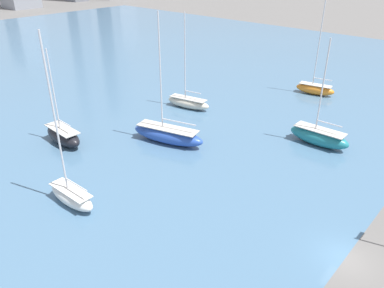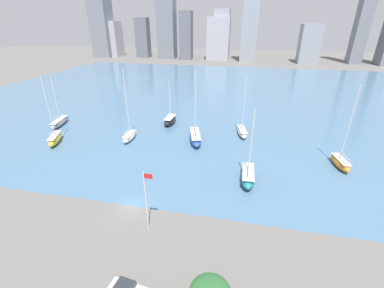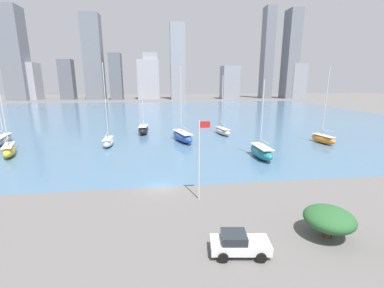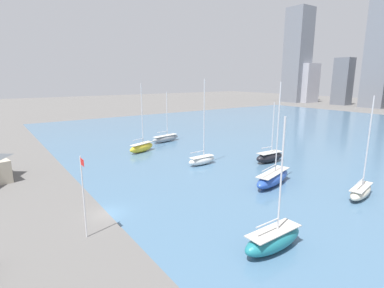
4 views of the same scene
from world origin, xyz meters
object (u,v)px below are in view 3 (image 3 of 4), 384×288
sailboat_orange (323,138)px  sailboat_yellow (9,150)px  sailboat_cream (222,131)px  sailboat_gray (3,139)px  sailboat_white (108,141)px  sailboat_blue (182,136)px  flag_pole (200,157)px  sailboat_teal (261,152)px  parked_pickup_white (238,243)px  sailboat_black (143,129)px

sailboat_orange → sailboat_yellow: (-61.76, -2.05, 0.09)m
sailboat_yellow → sailboat_cream: 44.70m
sailboat_gray → sailboat_white: 23.21m
sailboat_gray → sailboat_blue: size_ratio=0.82×
sailboat_orange → sailboat_white: 45.66m
flag_pole → sailboat_teal: sailboat_teal is taller
sailboat_gray → parked_pickup_white: bearing=-58.3°
sailboat_yellow → sailboat_cream: sailboat_yellow is taller
sailboat_yellow → sailboat_cream: size_ratio=1.08×
sailboat_white → sailboat_black: bearing=60.1°
sailboat_gray → sailboat_black: (29.15, 7.39, 0.14)m
sailboat_orange → sailboat_white: sailboat_white is taller
sailboat_cream → parked_pickup_white: bearing=-113.8°
sailboat_gray → sailboat_blue: (38.27, -2.36, 0.17)m
sailboat_blue → sailboat_yellow: 32.72m
sailboat_teal → sailboat_black: bearing=130.2°
sailboat_blue → parked_pickup_white: (0.84, -38.97, -0.27)m
sailboat_orange → sailboat_yellow: sailboat_orange is taller
sailboat_white → sailboat_yellow: bearing=-164.2°
sailboat_black → sailboat_white: bearing=-115.7°
flag_pole → sailboat_gray: sailboat_gray is taller
flag_pole → sailboat_blue: bearing=88.7°
sailboat_white → sailboat_yellow: sailboat_white is taller
sailboat_orange → parked_pickup_white: (-29.13, -33.29, -0.19)m
sailboat_yellow → sailboat_white: bearing=-3.1°
sailboat_gray → sailboat_black: sailboat_gray is taller
sailboat_white → parked_pickup_white: 39.99m
sailboat_teal → sailboat_white: bearing=155.3°
flag_pole → sailboat_white: (-14.91, 26.64, -3.92)m
sailboat_orange → sailboat_teal: 19.70m
flag_pole → sailboat_gray: 49.22m
sailboat_blue → sailboat_white: 15.78m
sailboat_yellow → sailboat_black: size_ratio=1.29×
sailboat_teal → sailboat_black: 32.55m
sailboat_gray → sailboat_yellow: sailboat_yellow is taller
sailboat_gray → sailboat_teal: 53.48m
sailboat_orange → sailboat_cream: (-19.30, 11.93, -0.10)m
sailboat_teal → parked_pickup_white: bearing=-116.7°
sailboat_black → sailboat_gray: bearing=-163.6°
sailboat_white → parked_pickup_white: size_ratio=3.50×
sailboat_gray → parked_pickup_white: size_ratio=2.79×
flag_pole → sailboat_orange: (30.63, 23.46, -3.90)m
parked_pickup_white → sailboat_gray: bearing=50.6°
sailboat_black → sailboat_yellow: bearing=-140.2°
flag_pole → sailboat_black: (-8.45, 38.89, -3.85)m
sailboat_black → parked_pickup_white: 49.73m
parked_pickup_white → sailboat_blue: bearing=8.4°
sailboat_gray → sailboat_blue: 38.34m
flag_pole → sailboat_cream: 37.37m
flag_pole → sailboat_black: bearing=102.3°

